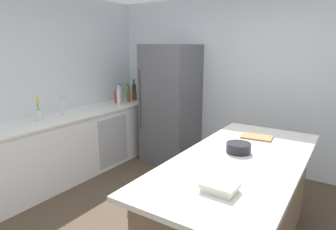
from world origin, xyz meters
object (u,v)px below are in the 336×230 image
(gin_bottle, at_px, (121,95))
(cutting_board, at_px, (257,137))
(syrup_bottle, at_px, (135,95))
(vinegar_bottle, at_px, (129,96))
(kitchen_island, at_px, (238,205))
(hot_sauce_bottle, at_px, (116,98))
(refrigerator, at_px, (171,104))
(soda_bottle, at_px, (119,96))
(wine_bottle, at_px, (134,91))
(sink_faucet, at_px, (62,104))
(cookbook_stack, at_px, (220,187))
(flower_vase, at_px, (39,114))
(olive_oil_bottle, at_px, (128,94))
(mixing_bowl, at_px, (239,148))

(gin_bottle, height_order, cutting_board, gin_bottle)
(syrup_bottle, height_order, vinegar_bottle, vinegar_bottle)
(kitchen_island, height_order, hot_sauce_bottle, hot_sauce_bottle)
(refrigerator, height_order, soda_bottle, refrigerator)
(wine_bottle, distance_m, vinegar_bottle, 0.31)
(kitchen_island, bearing_deg, wine_bottle, 146.09)
(soda_bottle, bearing_deg, sink_faucet, -97.66)
(syrup_bottle, distance_m, cookbook_stack, 3.54)
(kitchen_island, height_order, cookbook_stack, cookbook_stack)
(syrup_bottle, height_order, hot_sauce_bottle, syrup_bottle)
(flower_vase, relative_size, vinegar_bottle, 1.21)
(wine_bottle, bearing_deg, flower_vase, -88.52)
(kitchen_island, distance_m, olive_oil_bottle, 3.14)
(sink_faucet, relative_size, cutting_board, 0.92)
(syrup_bottle, relative_size, hot_sauce_bottle, 1.04)
(refrigerator, height_order, gin_bottle, refrigerator)
(syrup_bottle, bearing_deg, olive_oil_bottle, -126.24)
(gin_bottle, bearing_deg, vinegar_bottle, 42.34)
(olive_oil_bottle, relative_size, gin_bottle, 0.99)
(flower_vase, distance_m, cookbook_stack, 2.73)
(wine_bottle, height_order, olive_oil_bottle, wine_bottle)
(flower_vase, distance_m, soda_bottle, 1.39)
(cookbook_stack, relative_size, cutting_board, 0.71)
(refrigerator, bearing_deg, flower_vase, -116.07)
(sink_faucet, relative_size, vinegar_bottle, 1.12)
(refrigerator, xyz_separation_m, syrup_bottle, (-0.84, 0.09, 0.06))
(sink_faucet, distance_m, mixing_bowl, 2.58)
(kitchen_island, distance_m, vinegar_bottle, 3.00)
(soda_bottle, relative_size, cookbook_stack, 1.49)
(kitchen_island, xyz_separation_m, sink_faucet, (-2.64, 0.20, 0.61))
(syrup_bottle, bearing_deg, kitchen_island, -33.41)
(sink_faucet, relative_size, gin_bottle, 0.99)
(sink_faucet, distance_m, flower_vase, 0.38)
(refrigerator, xyz_separation_m, cutting_board, (1.68, -0.96, -0.02))
(mixing_bowl, bearing_deg, vinegar_bottle, 150.85)
(syrup_bottle, height_order, mixing_bowl, syrup_bottle)
(cookbook_stack, height_order, mixing_bowl, mixing_bowl)
(sink_faucet, bearing_deg, cutting_board, 9.70)
(flower_vase, bearing_deg, cookbook_stack, -9.93)
(hot_sauce_bottle, bearing_deg, soda_bottle, -32.09)
(kitchen_island, relative_size, olive_oil_bottle, 7.39)
(vinegar_bottle, bearing_deg, refrigerator, 7.48)
(wine_bottle, bearing_deg, syrup_bottle, -46.08)
(kitchen_island, height_order, olive_oil_bottle, olive_oil_bottle)
(kitchen_island, xyz_separation_m, cutting_board, (-0.05, 0.64, 0.46))
(gin_bottle, xyz_separation_m, cookbook_stack, (2.72, -2.06, -0.09))
(syrup_bottle, bearing_deg, cutting_board, -22.69)
(gin_bottle, height_order, soda_bottle, soda_bottle)
(vinegar_bottle, xyz_separation_m, mixing_bowl, (2.47, -1.38, -0.07))
(olive_oil_bottle, relative_size, vinegar_bottle, 1.11)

